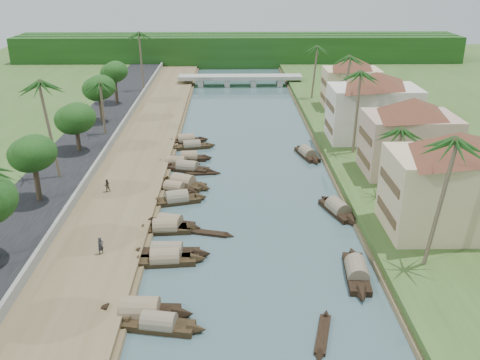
{
  "coord_description": "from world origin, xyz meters",
  "views": [
    {
      "loc": [
        -2.58,
        -49.64,
        26.13
      ],
      "look_at": [
        -1.35,
        9.67,
        2.0
      ],
      "focal_mm": 40.0,
      "sensor_mm": 36.0,
      "label": 1
    }
  ],
  "objects_px": {
    "bridge": "(240,78)",
    "sampan_1": "(141,312)",
    "sampan_0": "(159,324)",
    "person_near": "(101,246)",
    "building_near": "(451,182)"
  },
  "relations": [
    {
      "from": "bridge",
      "to": "sampan_0",
      "type": "xyz_separation_m",
      "value": [
        -8.11,
        -87.73,
        -1.31
      ]
    },
    {
      "from": "bridge",
      "to": "sampan_1",
      "type": "distance_m",
      "value": 86.71
    },
    {
      "from": "building_near",
      "to": "sampan_1",
      "type": "distance_m",
      "value": 31.77
    },
    {
      "from": "building_near",
      "to": "sampan_0",
      "type": "height_order",
      "value": "building_near"
    },
    {
      "from": "person_near",
      "to": "sampan_1",
      "type": "bearing_deg",
      "value": -107.69
    },
    {
      "from": "bridge",
      "to": "sampan_1",
      "type": "height_order",
      "value": "bridge"
    },
    {
      "from": "person_near",
      "to": "building_near",
      "type": "bearing_deg",
      "value": -41.52
    },
    {
      "from": "sampan_1",
      "to": "person_near",
      "type": "bearing_deg",
      "value": 123.17
    },
    {
      "from": "sampan_0",
      "to": "sampan_1",
      "type": "relative_size",
      "value": 0.89
    },
    {
      "from": "bridge",
      "to": "sampan_0",
      "type": "bearing_deg",
      "value": -95.28
    },
    {
      "from": "bridge",
      "to": "sampan_1",
      "type": "relative_size",
      "value": 3.18
    },
    {
      "from": "bridge",
      "to": "person_near",
      "type": "bearing_deg",
      "value": -100.73
    },
    {
      "from": "sampan_1",
      "to": "person_near",
      "type": "relative_size",
      "value": 5.17
    },
    {
      "from": "bridge",
      "to": "person_near",
      "type": "height_order",
      "value": "person_near"
    },
    {
      "from": "building_near",
      "to": "sampan_1",
      "type": "bearing_deg",
      "value": -157.09
    }
  ]
}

